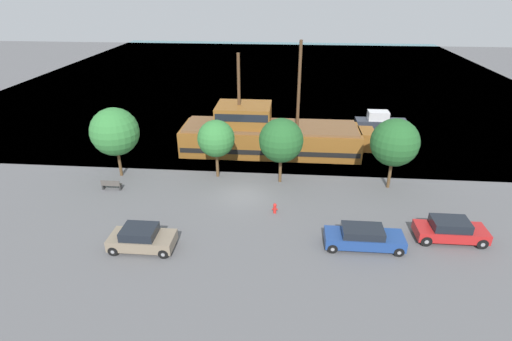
{
  "coord_description": "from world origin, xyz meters",
  "views": [
    {
      "loc": [
        3.22,
        -26.67,
        14.97
      ],
      "look_at": [
        0.77,
        2.0,
        1.2
      ],
      "focal_mm": 28.0,
      "sensor_mm": 36.0,
      "label": 1
    }
  ],
  "objects": [
    {
      "name": "parked_car_curb_front",
      "position": [
        8.08,
        -5.87,
        0.7
      ],
      "size": [
        4.79,
        1.77,
        1.39
      ],
      "color": "navy",
      "rests_on": "ground_plane"
    },
    {
      "name": "tree_row_west",
      "position": [
        11.32,
        2.33,
        3.83
      ],
      "size": [
        3.66,
        3.66,
        5.67
      ],
      "color": "brown",
      "rests_on": "ground_plane"
    },
    {
      "name": "tree_row_east",
      "position": [
        -10.74,
        2.61,
        3.91
      ],
      "size": [
        3.9,
        3.9,
        5.86
      ],
      "color": "brown",
      "rests_on": "ground_plane"
    },
    {
      "name": "parked_car_curb_rear",
      "position": [
        -5.46,
        -7.18,
        0.73
      ],
      "size": [
        3.94,
        1.92,
        1.48
      ],
      "color": "#7F705B",
      "rests_on": "ground_plane"
    },
    {
      "name": "pirate_ship",
      "position": [
        1.31,
        8.87,
        1.68
      ],
      "size": [
        17.99,
        4.88,
        10.39
      ],
      "color": "brown",
      "rests_on": "water_surface"
    },
    {
      "name": "moored_boat_dockside",
      "position": [
        13.46,
        17.04,
        0.67
      ],
      "size": [
        5.6,
        1.88,
        1.83
      ],
      "color": "#2D333D",
      "rests_on": "water_surface"
    },
    {
      "name": "bench_promenade_east",
      "position": [
        -10.49,
        0.04,
        0.43
      ],
      "size": [
        1.51,
        0.45,
        0.85
      ],
      "color": "#4C4742",
      "rests_on": "ground_plane"
    },
    {
      "name": "tree_row_midwest",
      "position": [
        2.69,
        2.59,
        3.6
      ],
      "size": [
        3.51,
        3.51,
        5.36
      ],
      "color": "brown",
      "rests_on": "ground_plane"
    },
    {
      "name": "fire_hydrant",
      "position": [
        2.48,
        -2.35,
        0.41
      ],
      "size": [
        0.42,
        0.25,
        0.76
      ],
      "color": "red",
      "rests_on": "ground_plane"
    },
    {
      "name": "parked_car_curb_mid",
      "position": [
        13.64,
        -4.66,
        0.73
      ],
      "size": [
        4.32,
        1.8,
        1.48
      ],
      "color": "#B21E1E",
      "rests_on": "ground_plane"
    },
    {
      "name": "ground_plane",
      "position": [
        0.0,
        0.0,
        0.0
      ],
      "size": [
        160.0,
        160.0,
        0.0
      ],
      "primitive_type": "plane",
      "color": "#5B5B5E"
    },
    {
      "name": "water_surface",
      "position": [
        0.0,
        44.0,
        0.0
      ],
      "size": [
        80.0,
        80.0,
        0.0
      ],
      "primitive_type": "plane",
      "color": "teal",
      "rests_on": "ground"
    },
    {
      "name": "tree_row_mideast",
      "position": [
        -2.57,
        3.12,
        3.39
      ],
      "size": [
        3.03,
        3.03,
        4.91
      ],
      "color": "brown",
      "rests_on": "ground_plane"
    }
  ]
}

